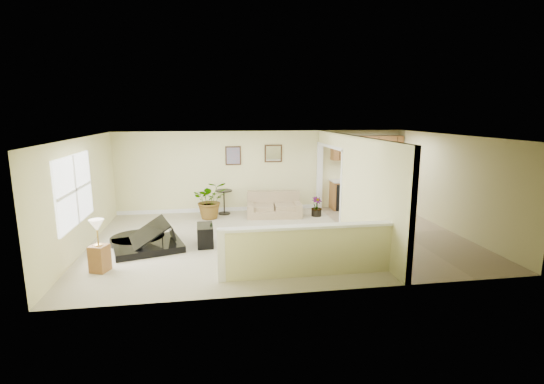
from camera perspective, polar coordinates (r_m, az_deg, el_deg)
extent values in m
plane|color=#B6AB8D|center=(9.77, 1.20, -6.74)|extent=(9.00, 9.00, 0.00)
cube|color=beige|center=(12.38, -1.21, 3.06)|extent=(9.00, 0.04, 2.50)
cube|color=beige|center=(6.60, 5.81, -4.37)|extent=(9.00, 0.04, 2.50)
cube|color=beige|center=(9.74, -25.82, -0.33)|extent=(0.04, 6.00, 2.50)
cube|color=beige|center=(11.15, 24.65, 1.11)|extent=(0.04, 6.00, 2.50)
cube|color=silver|center=(9.30, 1.26, 8.07)|extent=(9.00, 6.00, 0.04)
cube|color=#9C8869|center=(10.75, 18.05, -5.59)|extent=(2.70, 6.00, 0.01)
cube|color=beige|center=(8.83, 14.20, -0.64)|extent=(0.12, 3.60, 2.50)
cube|color=beige|center=(11.47, 8.64, 7.56)|extent=(0.12, 2.35, 0.40)
cube|color=beige|center=(7.52, 5.45, -8.58)|extent=(3.30, 0.12, 0.95)
cube|color=white|center=(7.36, 5.53, -5.00)|extent=(3.40, 0.22, 0.05)
cube|color=white|center=(7.29, -7.37, -9.05)|extent=(0.14, 0.14, 1.00)
cube|color=white|center=(9.23, -26.71, 0.27)|extent=(0.05, 2.15, 1.45)
cube|color=#3B2615|center=(12.20, -5.64, 5.26)|extent=(0.48, 0.03, 0.58)
cube|color=#925D73|center=(12.18, -5.64, 5.25)|extent=(0.40, 0.01, 0.50)
cube|color=#3B2615|center=(12.33, 0.19, 5.61)|extent=(0.55, 0.03, 0.55)
cube|color=silver|center=(12.31, 0.20, 5.60)|extent=(0.46, 0.01, 0.46)
cube|color=#905D2F|center=(13.08, 13.47, -0.35)|extent=(2.30, 0.60, 0.90)
cube|color=beige|center=(13.00, 13.56, 1.67)|extent=(2.36, 0.65, 0.04)
cube|color=black|center=(12.80, 10.15, -0.56)|extent=(0.60, 0.60, 0.84)
cube|color=#905D2F|center=(12.98, 13.57, 6.25)|extent=(2.30, 0.35, 0.75)
cube|color=black|center=(9.26, -17.82, -3.31)|extent=(1.75, 1.62, 0.30)
cylinder|color=black|center=(9.82, -18.20, -2.53)|extent=(1.25, 1.25, 0.30)
cube|color=silver|center=(9.17, -12.45, -3.43)|extent=(0.50, 1.03, 0.02)
cube|color=black|center=(9.31, -18.43, -1.55)|extent=(1.43, 1.43, 0.68)
cube|color=black|center=(9.36, -9.65, -6.17)|extent=(0.38, 0.73, 0.48)
cube|color=tan|center=(11.80, 0.29, -2.41)|extent=(1.69, 1.06, 0.45)
cube|color=tan|center=(12.04, 0.03, 0.10)|extent=(1.62, 0.36, 0.47)
cube|color=tan|center=(11.64, -3.14, -1.05)|extent=(0.28, 0.92, 0.17)
cube|color=tan|center=(11.86, 3.67, -0.83)|extent=(0.28, 0.92, 0.17)
cylinder|color=black|center=(12.17, -6.91, -3.09)|extent=(0.37, 0.37, 0.03)
cylinder|color=black|center=(12.09, -6.95, -1.47)|extent=(0.04, 0.04, 0.71)
cylinder|color=black|center=(12.02, -6.99, 0.19)|extent=(0.51, 0.51, 0.03)
cylinder|color=black|center=(11.72, -8.85, -3.23)|extent=(0.32, 0.32, 0.22)
imported|color=#154717|center=(11.62, -8.91, -1.12)|extent=(1.11, 1.00, 1.10)
cylinder|color=black|center=(11.89, 6.44, -2.98)|extent=(0.30, 0.30, 0.21)
imported|color=#154717|center=(11.85, 6.46, -2.11)|extent=(0.42, 0.42, 0.58)
cube|color=#905D2F|center=(8.44, -23.68, -8.79)|extent=(0.40, 0.40, 0.53)
cylinder|color=#B68E3C|center=(8.36, -23.83, -7.03)|extent=(0.14, 0.14, 0.02)
cylinder|color=#B68E3C|center=(8.31, -23.93, -5.88)|extent=(0.03, 0.03, 0.35)
cone|color=beige|center=(8.25, -24.05, -4.42)|extent=(0.28, 0.28, 0.23)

